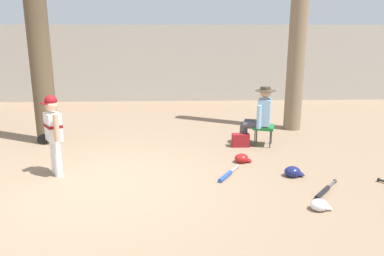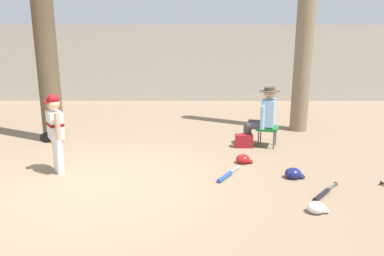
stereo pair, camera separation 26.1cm
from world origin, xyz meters
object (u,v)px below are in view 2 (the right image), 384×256
tree_near_player (42,10)px  bat_blue_youth (226,176)px  tree_behind_spectator (306,12)px  bat_black_composite (323,193)px  batting_helmet_red (243,159)px  young_ballplayer (55,129)px  folding_stool (268,129)px  handbag_beside_stool (244,141)px  seated_spectator (263,115)px  batting_helmet_navy (293,173)px  batting_helmet_white (316,208)px

tree_near_player → bat_blue_youth: tree_near_player is taller
tree_behind_spectator → bat_black_composite: (-0.61, -3.65, -2.62)m
bat_black_composite → batting_helmet_red: size_ratio=2.14×
tree_behind_spectator → young_ballplayer: tree_behind_spectator is taller
folding_stool → young_ballplayer: bearing=-158.4°
handbag_beside_stool → batting_helmet_red: (-0.13, -0.94, -0.06)m
seated_spectator → bat_black_composite: (0.46, -2.38, -0.61)m
bat_blue_youth → batting_helmet_red: (0.35, 0.68, 0.04)m
tree_near_player → handbag_beside_stool: 4.72m
seated_spectator → bat_black_composite: 2.50m
tree_near_player → young_ballplayer: size_ratio=4.51×
batting_helmet_navy → tree_near_player: bearing=155.2°
young_ballplayer → tree_near_player: bearing=111.6°
bat_black_composite → batting_helmet_red: bearing=125.6°
folding_stool → batting_helmet_red: size_ratio=1.72×
tree_behind_spectator → batting_helmet_navy: tree_behind_spectator is taller
tree_behind_spectator → folding_stool: 2.80m
young_ballplayer → batting_helmet_navy: bearing=-3.5°
batting_helmet_red → seated_spectator: bearing=63.8°
tree_behind_spectator → batting_helmet_red: tree_behind_spectator is taller
handbag_beside_stool → batting_helmet_red: bearing=-98.0°
tree_near_player → seated_spectator: bearing=-4.8°
tree_behind_spectator → batting_helmet_navy: bearing=-106.2°
handbag_beside_stool → bat_blue_youth: size_ratio=0.51×
young_ballplayer → batting_helmet_white: size_ratio=4.78×
tree_behind_spectator → batting_helmet_red: (-1.58, -2.30, -2.58)m
tree_near_player → batting_helmet_navy: (4.54, -2.09, -2.57)m
bat_black_composite → bat_blue_youth: bearing=153.0°
tree_behind_spectator → batting_helmet_red: bearing=-124.4°
bat_blue_youth → folding_stool: bearing=60.4°
bat_black_composite → batting_helmet_navy: 0.71m
bat_black_composite → bat_blue_youth: same height
tree_behind_spectator → seated_spectator: (-1.07, -1.26, -2.01)m
bat_black_composite → batting_helmet_navy: size_ratio=2.03×
batting_helmet_navy → batting_helmet_white: bearing=-89.9°
tree_near_player → tree_behind_spectator: bearing=9.4°
bat_black_composite → folding_stool: bearing=98.8°
handbag_beside_stool → bat_blue_youth: bearing=-106.6°
tree_near_player → folding_stool: size_ratio=11.65×
folding_stool → batting_helmet_red: bearing=-121.0°
folding_stool → bat_blue_youth: bearing=-119.6°
tree_behind_spectator → young_ballplayer: bearing=-149.4°
batting_helmet_white → bat_black_composite: bearing=63.1°
young_ballplayer → handbag_beside_stool: young_ballplayer is taller
seated_spectator → batting_helmet_red: (-0.51, -1.03, -0.57)m
young_ballplayer → batting_helmet_navy: young_ballplayer is taller
young_ballplayer → folding_stool: 4.00m
young_ballplayer → folding_stool: bearing=21.6°
young_ballplayer → batting_helmet_white: 4.10m
bat_blue_youth → batting_helmet_white: batting_helmet_white is taller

